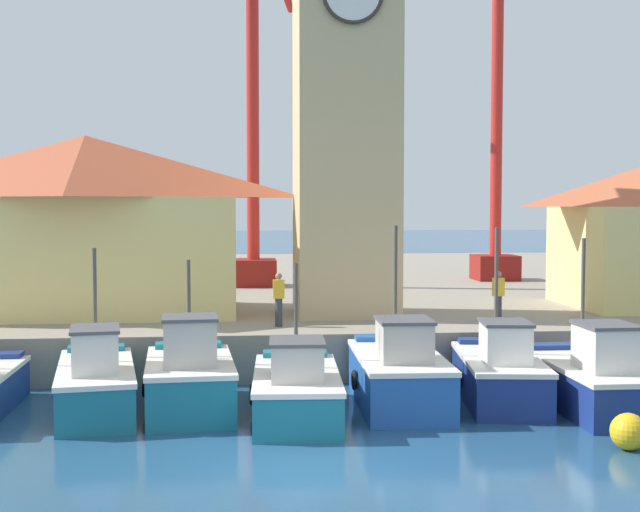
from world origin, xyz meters
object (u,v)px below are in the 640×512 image
object	(u,v)px
fishing_boat_left_inner	(96,382)
fishing_boat_right_outer	(592,379)
port_crane_far	(497,108)
clock_tower	(346,74)
fishing_boat_right_inner	(499,373)
dock_worker_near_tower	(279,299)
port_crane_near	(254,150)
dock_worker_along_quay	(498,296)
fishing_boat_mid_right	(399,373)
fishing_boat_mid_left	(190,378)
mooring_buoy	(629,432)
fishing_boat_center	(296,389)
warehouse_left	(86,222)

from	to	relation	value
fishing_boat_left_inner	fishing_boat_right_outer	world-z (taller)	fishing_boat_right_outer
port_crane_far	clock_tower	bearing A→B (deg)	-125.09
fishing_boat_right_inner	fishing_boat_right_outer	distance (m)	2.29
fishing_boat_right_inner	fishing_boat_right_outer	xyz separation A→B (m)	(2.04, -1.04, 0.00)
port_crane_far	dock_worker_near_tower	world-z (taller)	port_crane_far
clock_tower	port_crane_near	bearing A→B (deg)	104.69
dock_worker_along_quay	fishing_boat_right_inner	bearing A→B (deg)	-106.25
fishing_boat_right_outer	dock_worker_near_tower	world-z (taller)	fishing_boat_right_outer
fishing_boat_left_inner	fishing_boat_mid_right	bearing A→B (deg)	0.18
fishing_boat_mid_right	fishing_boat_right_inner	distance (m)	2.64
fishing_boat_right_inner	clock_tower	distance (m)	11.68
fishing_boat_mid_left	dock_worker_along_quay	bearing A→B (deg)	27.80
dock_worker_near_tower	dock_worker_along_quay	xyz separation A→B (m)	(6.78, 0.05, 0.00)
clock_tower	dock_worker_along_quay	world-z (taller)	clock_tower
port_crane_far	mooring_buoy	bearing A→B (deg)	-100.35
fishing_boat_left_inner	fishing_boat_right_outer	size ratio (longest dim) A/B	1.04
fishing_boat_left_inner	fishing_boat_center	xyz separation A→B (m)	(4.84, -1.00, -0.06)
mooring_buoy	warehouse_left	bearing A→B (deg)	135.01
fishing_boat_right_inner	port_crane_far	world-z (taller)	port_crane_far
fishing_boat_left_inner	fishing_boat_mid_left	world-z (taller)	fishing_boat_left_inner
fishing_boat_left_inner	dock_worker_along_quay	bearing A→B (deg)	22.40
fishing_boat_right_inner	port_crane_near	distance (m)	20.02
port_crane_near	dock_worker_along_quay	world-z (taller)	port_crane_near
fishing_boat_left_inner	port_crane_far	bearing A→B (deg)	51.53
clock_tower	port_crane_far	size ratio (longest dim) A/B	0.79
fishing_boat_left_inner	warehouse_left	xyz separation A→B (m)	(-1.56, 8.56, 3.71)
fishing_boat_left_inner	port_crane_near	world-z (taller)	port_crane_near
fishing_boat_center	fishing_boat_right_inner	distance (m)	5.42
port_crane_near	dock_worker_near_tower	distance (m)	14.37
fishing_boat_center	port_crane_far	distance (m)	25.50
fishing_boat_right_outer	fishing_boat_left_inner	bearing A→B (deg)	175.77
fishing_boat_left_inner	fishing_boat_right_inner	bearing A→B (deg)	0.76
fishing_boat_right_inner	fishing_boat_mid_right	bearing A→B (deg)	-177.58
warehouse_left	port_crane_far	world-z (taller)	port_crane_far
fishing_boat_mid_right	warehouse_left	bearing A→B (deg)	136.71
fishing_boat_mid_right	fishing_boat_right_outer	distance (m)	4.77
fishing_boat_right_inner	mooring_buoy	xyz separation A→B (m)	(1.34, -4.61, -0.37)
fishing_boat_right_inner	port_crane_near	bearing A→B (deg)	108.12
fishing_boat_right_inner	fishing_boat_right_outer	size ratio (longest dim) A/B	0.99
warehouse_left	fishing_boat_right_outer	bearing A→B (deg)	-34.55
mooring_buoy	dock_worker_along_quay	world-z (taller)	dock_worker_along_quay
fishing_boat_center	port_crane_far	size ratio (longest dim) A/B	0.24
fishing_boat_mid_right	mooring_buoy	size ratio (longest dim) A/B	6.73
fishing_boat_left_inner	dock_worker_near_tower	size ratio (longest dim) A/B	3.29
clock_tower	port_crane_near	distance (m)	11.15
fishing_boat_right_outer	warehouse_left	distance (m)	17.10
warehouse_left	fishing_boat_mid_left	bearing A→B (deg)	-66.15
fishing_boat_mid_left	warehouse_left	bearing A→B (deg)	113.85
fishing_boat_left_inner	port_crane_near	size ratio (longest dim) A/B	0.31
port_crane_near	fishing_boat_left_inner	bearing A→B (deg)	-103.34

